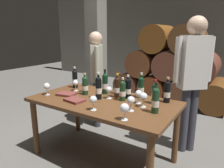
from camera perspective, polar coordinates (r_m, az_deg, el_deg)
The scene contains 30 objects.
ground_plane at distance 2.75m, azimuth -2.41°, elevation -19.61°, with size 14.00×14.00×0.00m, color #66635E.
cellar_back_wall at distance 6.21m, azimuth 21.01°, elevation 11.99°, with size 10.00×0.24×2.80m, color slate.
barrel_stack at distance 4.72m, azimuth 16.08°, elevation 3.75°, with size 2.49×0.90×1.69m.
stone_pillar at distance 4.36m, azimuth -4.41°, elevation 11.05°, with size 0.32×0.32×2.60m, color slate.
dining_table at distance 2.45m, azimuth -2.57°, elevation -6.45°, with size 1.70×0.90×0.76m.
wine_bottle_0 at distance 2.61m, azimuth -7.46°, elevation -0.36°, with size 0.07×0.07×0.28m.
wine_bottle_1 at distance 2.36m, azimuth 2.95°, elevation -1.82°, with size 0.07×0.07×0.27m.
wine_bottle_2 at distance 2.30m, azimuth 11.78°, elevation -2.51°, with size 0.07×0.07×0.28m.
wine_bottle_3 at distance 2.44m, azimuth 4.43°, elevation -1.19°, with size 0.07×0.07×0.29m.
wine_bottle_4 at distance 2.42m, azimuth -3.75°, elevation -1.03°, with size 0.07×0.07×0.32m.
wine_bottle_5 at distance 2.62m, azimuth -1.94°, elevation 0.18°, with size 0.07×0.07×0.32m.
wine_bottle_6 at distance 2.04m, azimuth 11.92°, elevation -4.35°, with size 0.07×0.07×0.30m.
wine_bottle_7 at distance 2.48m, azimuth 8.02°, elevation -0.86°, with size 0.07×0.07×0.31m.
wine_bottle_8 at distance 2.95m, azimuth -10.21°, elevation 1.43°, with size 0.07×0.07×0.30m.
wine_bottle_9 at distance 2.38m, azimuth 15.00°, elevation -2.02°, with size 0.07×0.07×0.29m.
wine_bottle_10 at distance 2.48m, azimuth 1.47°, elevation -0.85°, with size 0.07×0.07×0.29m.
wine_bottle_11 at distance 2.61m, azimuth 1.78°, elevation -0.18°, with size 0.07×0.07×0.29m.
wine_glass_0 at distance 2.43m, azimuth -0.86°, elevation -1.69°, with size 0.07×0.07×0.15m.
wine_glass_1 at distance 2.74m, azimuth -7.69°, elevation -0.01°, with size 0.08×0.08×0.15m.
wine_glass_2 at distance 2.80m, azimuth -10.09°, elevation 0.20°, with size 0.07×0.07×0.15m.
wine_glass_3 at distance 2.08m, azimuth -5.22°, elevation -4.45°, with size 0.08×0.08×0.15m.
wine_glass_4 at distance 1.84m, azimuth 3.47°, elevation -6.74°, with size 0.08×0.08×0.16m.
wine_glass_5 at distance 2.28m, azimuth 7.37°, elevation -2.78°, with size 0.08×0.08×0.15m.
wine_glass_6 at distance 2.70m, azimuth -17.61°, elevation -0.67°, with size 0.08×0.08×0.15m.
wine_glass_7 at distance 2.18m, azimuth 8.67°, elevation -3.55°, with size 0.08×0.08×0.16m.
wine_glass_8 at distance 2.06m, azimuth 5.27°, elevation -4.62°, with size 0.08×0.08×0.15m.
tasting_notebook at distance 2.65m, azimuth -12.51°, elevation -2.74°, with size 0.22×0.16×0.03m, color brown.
leather_ledger at distance 2.40m, azimuth -10.28°, elevation -4.41°, with size 0.22×0.16×0.03m, color brown.
sommelier_presenting at distance 2.70m, azimuth 21.40°, elevation 2.83°, with size 0.39×0.36×1.72m.
taster_seated_left at distance 3.31m, azimuth -4.40°, elevation 3.50°, with size 0.35×0.39×1.54m.
Camera 1 is at (1.34, -1.86, 1.52)m, focal length 33.06 mm.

